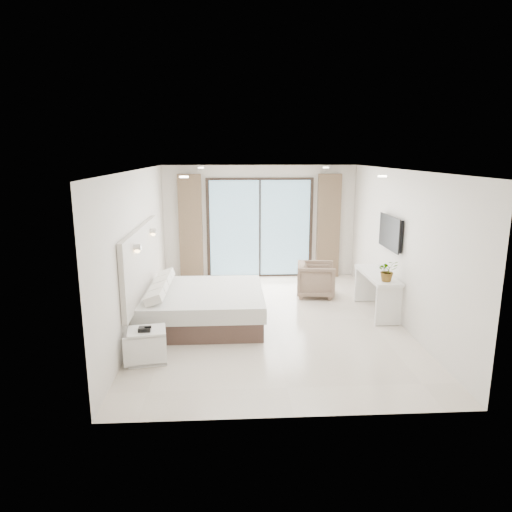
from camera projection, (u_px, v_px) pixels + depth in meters
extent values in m
plane|color=beige|center=(271.00, 321.00, 8.28)|extent=(6.20, 6.20, 0.00)
cube|color=silver|center=(260.00, 222.00, 11.00)|extent=(4.60, 0.02, 2.70)
cube|color=silver|center=(297.00, 306.00, 4.97)|extent=(4.60, 0.02, 2.70)
cube|color=silver|center=(138.00, 250.00, 7.86)|extent=(0.02, 6.20, 2.70)
cube|color=silver|center=(400.00, 247.00, 8.11)|extent=(0.02, 6.20, 2.70)
cube|color=white|center=(272.00, 170.00, 7.69)|extent=(4.60, 6.20, 0.02)
cube|color=beige|center=(142.00, 261.00, 7.89)|extent=(0.08, 3.00, 1.20)
cube|color=black|center=(391.00, 232.00, 8.39)|extent=(0.06, 1.00, 0.58)
cube|color=black|center=(389.00, 232.00, 8.39)|extent=(0.02, 1.04, 0.62)
cube|color=black|center=(260.00, 228.00, 11.01)|extent=(2.56, 0.04, 2.42)
cube|color=#87BCD9|center=(260.00, 228.00, 10.98)|extent=(2.40, 0.01, 2.30)
cube|color=brown|center=(191.00, 228.00, 10.80)|extent=(0.55, 0.14, 2.50)
cube|color=brown|center=(328.00, 226.00, 10.98)|extent=(0.55, 0.14, 2.50)
cylinder|color=white|center=(184.00, 177.00, 5.87)|extent=(0.12, 0.12, 0.02)
cylinder|color=white|center=(382.00, 176.00, 6.01)|extent=(0.12, 0.12, 0.02)
cylinder|color=white|center=(201.00, 168.00, 9.37)|extent=(0.12, 0.12, 0.02)
cylinder|color=white|center=(326.00, 168.00, 9.51)|extent=(0.12, 0.12, 0.02)
cube|color=brown|center=(203.00, 314.00, 8.17)|extent=(2.05, 1.95, 0.33)
cube|color=silver|center=(202.00, 298.00, 8.10)|extent=(2.14, 2.03, 0.27)
cube|color=white|center=(155.00, 300.00, 7.37)|extent=(0.28, 0.41, 0.14)
cube|color=white|center=(159.00, 291.00, 7.79)|extent=(0.28, 0.41, 0.14)
cube|color=white|center=(162.00, 284.00, 8.23)|extent=(0.28, 0.41, 0.14)
cube|color=white|center=(166.00, 278.00, 8.66)|extent=(0.28, 0.41, 0.14)
cube|color=white|center=(147.00, 331.00, 6.57)|extent=(0.60, 0.52, 0.05)
cube|color=white|center=(148.00, 359.00, 6.67)|extent=(0.60, 0.52, 0.05)
cube|color=white|center=(145.00, 351.00, 6.43)|extent=(0.54, 0.14, 0.44)
cube|color=white|center=(150.00, 340.00, 6.81)|extent=(0.54, 0.14, 0.44)
cube|color=black|center=(145.00, 329.00, 6.51)|extent=(0.18, 0.14, 0.06)
cube|color=white|center=(377.00, 275.00, 8.56)|extent=(0.47, 1.50, 0.06)
cube|color=white|center=(388.00, 306.00, 7.99)|extent=(0.45, 0.06, 0.71)
cube|color=white|center=(366.00, 285.00, 9.30)|extent=(0.45, 0.06, 0.71)
imported|color=#33662D|center=(387.00, 273.00, 8.01)|extent=(0.35, 0.38, 0.30)
imported|color=#7C6351|center=(316.00, 278.00, 9.65)|extent=(0.82, 0.86, 0.79)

